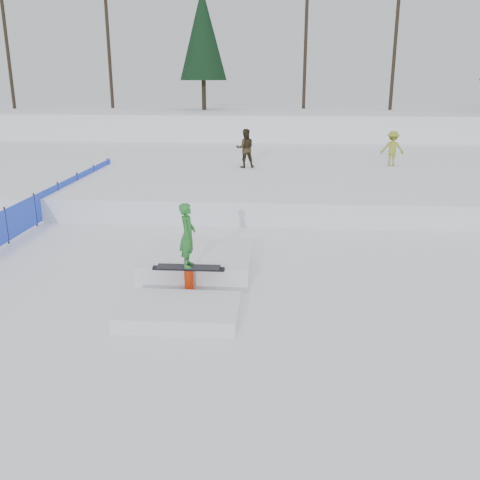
# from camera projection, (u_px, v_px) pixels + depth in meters

# --- Properties ---
(ground) EXTENTS (120.00, 120.00, 0.00)m
(ground) POSITION_uv_depth(u_px,v_px,m) (208.00, 321.00, 10.70)
(ground) COLOR white
(snow_berm) EXTENTS (60.00, 14.00, 2.40)m
(snow_berm) POSITION_uv_depth(u_px,v_px,m) (262.00, 126.00, 38.94)
(snow_berm) COLOR white
(snow_berm) RESTS_ON ground
(snow_midrise) EXTENTS (50.00, 18.00, 0.80)m
(snow_midrise) POSITION_uv_depth(u_px,v_px,m) (251.00, 169.00, 25.83)
(snow_midrise) COLOR white
(snow_midrise) RESTS_ON ground
(safety_fence) EXTENTS (0.05, 16.00, 1.10)m
(safety_fence) POSITION_uv_depth(u_px,v_px,m) (35.00, 210.00, 17.29)
(safety_fence) COLOR blue
(safety_fence) RESTS_ON ground
(treeline) EXTENTS (40.24, 4.22, 10.50)m
(treeline) POSITION_uv_depth(u_px,v_px,m) (356.00, 32.00, 35.01)
(treeline) COLOR black
(treeline) RESTS_ON snow_berm
(walker_olive) EXTENTS (0.93, 0.78, 1.69)m
(walker_olive) POSITION_uv_depth(u_px,v_px,m) (245.00, 148.00, 23.48)
(walker_olive) COLOR #2D2314
(walker_olive) RESTS_ON snow_midrise
(walker_ygreen) EXTENTS (1.10, 0.76, 1.56)m
(walker_ygreen) POSITION_uv_depth(u_px,v_px,m) (392.00, 149.00, 23.92)
(walker_ygreen) COLOR olive
(walker_ygreen) RESTS_ON snow_midrise
(jib_rail_feature) EXTENTS (2.60, 4.40, 2.11)m
(jib_rail_feature) POSITION_uv_depth(u_px,v_px,m) (193.00, 273.00, 12.44)
(jib_rail_feature) COLOR white
(jib_rail_feature) RESTS_ON ground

